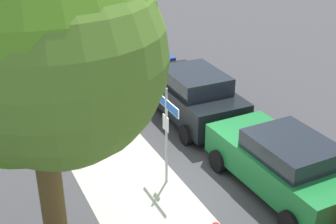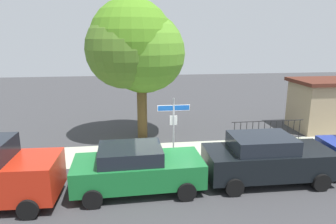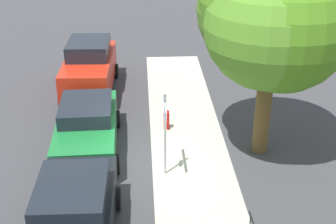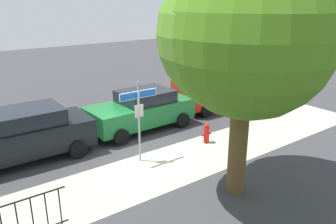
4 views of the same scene
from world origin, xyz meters
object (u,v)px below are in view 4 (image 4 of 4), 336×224
(shade_tree, at_px, (251,25))
(car_black, at_px, (23,135))
(fire_hydrant, at_px, (207,133))
(street_sign, at_px, (139,109))
(car_green, at_px, (141,110))
(car_red, at_px, (218,86))

(shade_tree, relative_size, car_black, 1.54)
(car_black, bearing_deg, fire_hydrant, 157.00)
(car_black, distance_m, fire_hydrant, 6.59)
(shade_tree, distance_m, car_black, 8.19)
(street_sign, height_order, car_green, street_sign)
(street_sign, bearing_deg, car_green, -123.15)
(fire_hydrant, bearing_deg, car_black, -23.70)
(car_green, xyz_separation_m, fire_hydrant, (-1.22, 2.75, -0.46))
(street_sign, distance_m, car_black, 4.08)
(shade_tree, height_order, car_black, shade_tree)
(car_black, height_order, fire_hydrant, car_black)
(car_red, distance_m, fire_hydrant, 4.78)
(street_sign, distance_m, shade_tree, 4.51)
(street_sign, xyz_separation_m, shade_tree, (-1.40, 3.24, 2.81))
(shade_tree, distance_m, fire_hydrant, 5.47)
(car_black, relative_size, fire_hydrant, 5.98)
(fire_hydrant, bearing_deg, car_red, -139.26)
(shade_tree, height_order, car_green, shade_tree)
(shade_tree, xyz_separation_m, fire_hydrant, (-1.48, -3.04, -4.29))
(car_red, relative_size, car_green, 1.00)
(shade_tree, xyz_separation_m, car_green, (-0.27, -5.79, -3.83))
(shade_tree, bearing_deg, car_red, -129.58)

